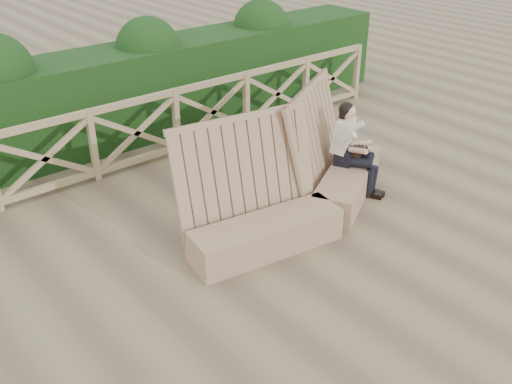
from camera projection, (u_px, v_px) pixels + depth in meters
ground at (293, 268)px, 6.56m from camera, size 60.00×60.00×0.00m
bench at (305, 193)px, 7.34m from camera, size 3.64×1.57×1.55m
woman at (351, 145)px, 7.90m from camera, size 0.56×0.83×1.31m
guardrail at (136, 133)px, 8.66m from camera, size 10.10×0.09×1.10m
hedge at (99, 100)px, 9.37m from camera, size 12.00×1.20×1.50m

